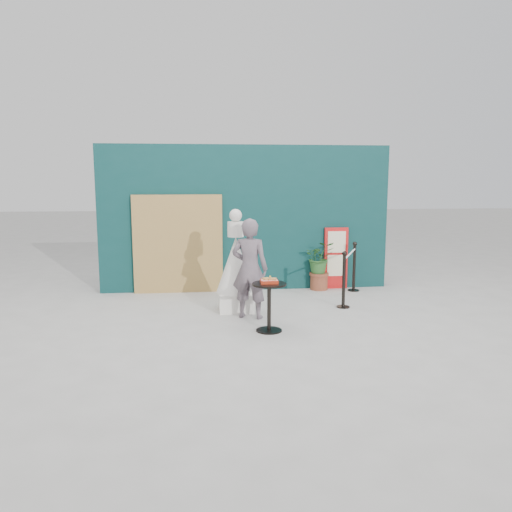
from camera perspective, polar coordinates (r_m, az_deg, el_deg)
The scene contains 10 objects.
ground at distance 7.63m, azimuth 1.01°, elevation -8.83°, with size 60.00×60.00×0.00m, color #ADAAA5.
back_wall at distance 10.43m, azimuth -1.19°, elevation 4.35°, with size 6.00×0.30×3.00m, color #0B3333.
bamboo_fence at distance 10.25m, azimuth -8.90°, elevation 1.35°, with size 1.80×0.08×2.00m, color tan.
woman at distance 8.27m, azimuth -0.72°, elevation -1.45°, with size 0.61×0.40×1.68m, color slate.
menu_board at distance 10.68m, azimuth 9.12°, elevation -0.25°, with size 0.50×0.07×1.30m.
statue at distance 8.77m, azimuth -2.31°, elevation -1.56°, with size 0.70×0.70×1.80m.
cafe_table at distance 7.61m, azimuth 1.51°, elevation -4.98°, with size 0.52×0.52×0.75m.
food_basket at distance 7.55m, azimuth 1.53°, elevation -2.84°, with size 0.26×0.19×0.11m.
planter at distance 10.52m, azimuth 7.25°, elevation -0.65°, with size 0.60×0.52×1.02m.
stanchion_barrier at distance 9.83m, azimuth 10.62°, elevation -1.99°, with size 0.84×1.54×1.03m.
Camera 1 is at (-0.94, -7.21, 2.31)m, focal length 35.00 mm.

